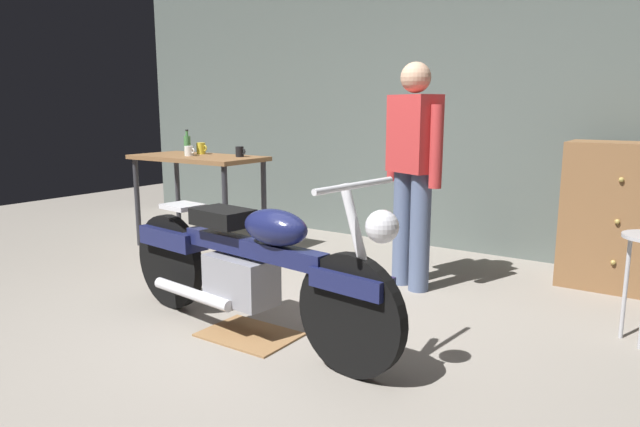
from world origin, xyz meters
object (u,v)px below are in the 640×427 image
object	(u,v)px
motorcycle	(248,264)
mug_white_ceramic	(189,151)
person_standing	(413,166)
mug_black_matte	(240,152)
mug_yellow_tall	(201,148)
wooden_dresser	(621,217)
bottle	(187,145)

from	to	relation	value
motorcycle	mug_white_ceramic	bearing A→B (deg)	151.43
person_standing	mug_black_matte	bearing A→B (deg)	22.02
person_standing	mug_yellow_tall	world-z (taller)	person_standing
wooden_dresser	mug_black_matte	xyz separation A→B (m)	(-3.09, -0.77, 0.40)
motorcycle	mug_yellow_tall	size ratio (longest dim) A/B	17.88
motorcycle	mug_black_matte	bearing A→B (deg)	139.61
mug_white_ceramic	bottle	xyz separation A→B (m)	(-0.11, 0.08, 0.05)
wooden_dresser	mug_black_matte	distance (m)	3.21
mug_white_ceramic	bottle	distance (m)	0.14
mug_black_matte	bottle	xyz separation A→B (m)	(-0.58, -0.10, 0.05)
mug_white_ceramic	wooden_dresser	bearing A→B (deg)	14.96
motorcycle	bottle	xyz separation A→B (m)	(-1.99, 1.40, 0.55)
person_standing	wooden_dresser	size ratio (longest dim) A/B	1.52
mug_black_matte	bottle	distance (m)	0.59
mug_black_matte	mug_yellow_tall	world-z (taller)	mug_yellow_tall
wooden_dresser	mug_white_ceramic	size ratio (longest dim) A/B	9.46
mug_white_ceramic	bottle	size ratio (longest dim) A/B	0.48
mug_yellow_tall	motorcycle	bearing A→B (deg)	-38.38
motorcycle	mug_yellow_tall	distance (m)	2.52
person_standing	mug_yellow_tall	distance (m)	2.32
wooden_dresser	bottle	world-z (taller)	bottle
motorcycle	person_standing	size ratio (longest dim) A/B	1.31
person_standing	mug_yellow_tall	bearing A→B (deg)	22.06
motorcycle	mug_black_matte	distance (m)	2.12
wooden_dresser	mug_yellow_tall	bearing A→B (deg)	-168.45
mug_black_matte	mug_white_ceramic	world-z (taller)	mug_black_matte
wooden_dresser	mug_yellow_tall	size ratio (longest dim) A/B	9.01
person_standing	bottle	world-z (taller)	person_standing
person_standing	wooden_dresser	xyz separation A→B (m)	(1.30, 0.86, -0.38)
mug_yellow_tall	bottle	world-z (taller)	bottle
motorcycle	wooden_dresser	bearing A→B (deg)	60.07
motorcycle	wooden_dresser	xyz separation A→B (m)	(1.68, 2.27, 0.10)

